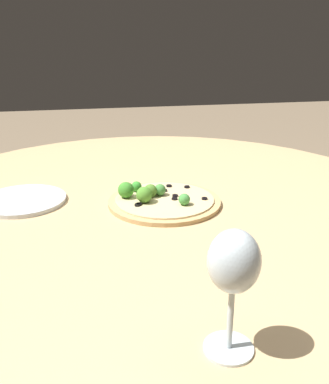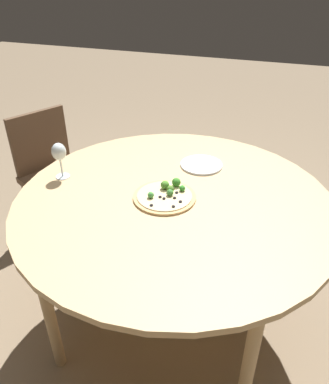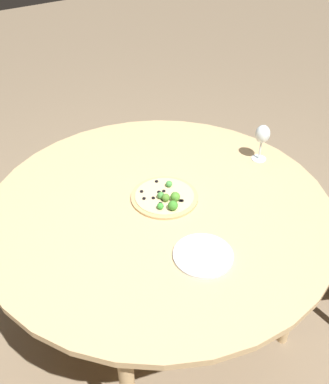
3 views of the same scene
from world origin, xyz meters
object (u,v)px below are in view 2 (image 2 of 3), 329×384
(pizza, at_px, (165,195))
(plate_near, at_px, (201,165))
(chair, at_px, (54,171))
(wine_glass, at_px, (59,153))

(pizza, distance_m, plate_near, 0.33)
(pizza, bearing_deg, chair, -28.46)
(pizza, xyz_separation_m, plate_near, (-0.07, -0.32, -0.01))
(pizza, bearing_deg, wine_glass, -0.80)
(chair, bearing_deg, pizza, -91.31)
(wine_glass, bearing_deg, plate_near, -151.37)
(pizza, xyz_separation_m, wine_glass, (0.51, -0.01, 0.11))
(chair, height_order, plate_near, chair)
(chair, distance_m, pizza, 1.12)
(chair, xyz_separation_m, plate_near, (-1.02, 0.19, 0.32))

